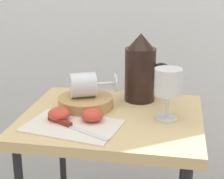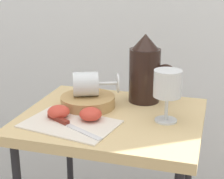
{
  "view_description": "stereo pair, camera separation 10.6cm",
  "coord_description": "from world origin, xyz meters",
  "px_view_note": "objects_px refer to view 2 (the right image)",
  "views": [
    {
      "loc": [
        0.18,
        -0.99,
        1.12
      ],
      "look_at": [
        0.0,
        0.0,
        0.79
      ],
      "focal_mm": 58.74,
      "sensor_mm": 36.0,
      "label": 1
    },
    {
      "loc": [
        0.29,
        -0.97,
        1.12
      ],
      "look_at": [
        0.0,
        0.0,
        0.79
      ],
      "focal_mm": 58.74,
      "sensor_mm": 36.0,
      "label": 2
    }
  ],
  "objects_px": {
    "pitcher": "(145,74)",
    "apple_half_left": "(59,112)",
    "table": "(112,139)",
    "wine_glass_tipped_near": "(87,84)",
    "basket_tray": "(88,101)",
    "knife": "(66,123)",
    "wine_glass_upright": "(167,87)",
    "apple_half_right": "(91,114)"
  },
  "relations": [
    {
      "from": "basket_tray",
      "to": "knife",
      "type": "xyz_separation_m",
      "value": [
        -0.01,
        -0.16,
        -0.01
      ]
    },
    {
      "from": "basket_tray",
      "to": "wine_glass_upright",
      "type": "relative_size",
      "value": 1.13
    },
    {
      "from": "basket_tray",
      "to": "wine_glass_tipped_near",
      "type": "distance_m",
      "value": 0.06
    },
    {
      "from": "basket_tray",
      "to": "knife",
      "type": "relative_size",
      "value": 0.87
    },
    {
      "from": "basket_tray",
      "to": "apple_half_right",
      "type": "bearing_deg",
      "value": -65.95
    },
    {
      "from": "knife",
      "to": "apple_half_right",
      "type": "bearing_deg",
      "value": 41.54
    },
    {
      "from": "basket_tray",
      "to": "apple_half_left",
      "type": "xyz_separation_m",
      "value": [
        -0.05,
        -0.12,
        0.0
      ]
    },
    {
      "from": "wine_glass_tipped_near",
      "to": "apple_half_left",
      "type": "distance_m",
      "value": 0.14
    },
    {
      "from": "wine_glass_upright",
      "to": "apple_half_right",
      "type": "distance_m",
      "value": 0.23
    },
    {
      "from": "wine_glass_tipped_near",
      "to": "basket_tray",
      "type": "bearing_deg",
      "value": -59.63
    },
    {
      "from": "table",
      "to": "pitcher",
      "type": "relative_size",
      "value": 3.19
    },
    {
      "from": "knife",
      "to": "table",
      "type": "bearing_deg",
      "value": 47.67
    },
    {
      "from": "wine_glass_tipped_near",
      "to": "apple_half_left",
      "type": "height_order",
      "value": "wine_glass_tipped_near"
    },
    {
      "from": "pitcher",
      "to": "wine_glass_tipped_near",
      "type": "bearing_deg",
      "value": -148.98
    },
    {
      "from": "pitcher",
      "to": "apple_half_left",
      "type": "xyz_separation_m",
      "value": [
        -0.21,
        -0.22,
        -0.07
      ]
    },
    {
      "from": "pitcher",
      "to": "knife",
      "type": "relative_size",
      "value": 1.13
    },
    {
      "from": "wine_glass_tipped_near",
      "to": "table",
      "type": "bearing_deg",
      "value": -27.58
    },
    {
      "from": "pitcher",
      "to": "basket_tray",
      "type": "bearing_deg",
      "value": -147.16
    },
    {
      "from": "pitcher",
      "to": "apple_half_right",
      "type": "relative_size",
      "value": 3.45
    },
    {
      "from": "apple_half_left",
      "to": "knife",
      "type": "xyz_separation_m",
      "value": [
        0.04,
        -0.04,
        -0.01
      ]
    },
    {
      "from": "wine_glass_tipped_near",
      "to": "knife",
      "type": "distance_m",
      "value": 0.17
    },
    {
      "from": "apple_half_right",
      "to": "table",
      "type": "bearing_deg",
      "value": 53.67
    },
    {
      "from": "basket_tray",
      "to": "knife",
      "type": "height_order",
      "value": "basket_tray"
    },
    {
      "from": "pitcher",
      "to": "knife",
      "type": "height_order",
      "value": "pitcher"
    },
    {
      "from": "knife",
      "to": "wine_glass_upright",
      "type": "bearing_deg",
      "value": 22.44
    },
    {
      "from": "table",
      "to": "basket_tray",
      "type": "height_order",
      "value": "basket_tray"
    },
    {
      "from": "wine_glass_upright",
      "to": "apple_half_right",
      "type": "bearing_deg",
      "value": -164.12
    },
    {
      "from": "wine_glass_upright",
      "to": "wine_glass_tipped_near",
      "type": "distance_m",
      "value": 0.26
    },
    {
      "from": "apple_half_right",
      "to": "knife",
      "type": "relative_size",
      "value": 0.33
    },
    {
      "from": "apple_half_left",
      "to": "table",
      "type": "bearing_deg",
      "value": 26.75
    },
    {
      "from": "apple_half_right",
      "to": "pitcher",
      "type": "bearing_deg",
      "value": 61.84
    },
    {
      "from": "wine_glass_tipped_near",
      "to": "apple_half_left",
      "type": "relative_size",
      "value": 2.44
    },
    {
      "from": "pitcher",
      "to": "apple_half_left",
      "type": "bearing_deg",
      "value": -133.46
    },
    {
      "from": "table",
      "to": "wine_glass_tipped_near",
      "type": "distance_m",
      "value": 0.19
    },
    {
      "from": "table",
      "to": "apple_half_right",
      "type": "relative_size",
      "value": 11.01
    },
    {
      "from": "table",
      "to": "wine_glass_upright",
      "type": "height_order",
      "value": "wine_glass_upright"
    },
    {
      "from": "basket_tray",
      "to": "knife",
      "type": "distance_m",
      "value": 0.16
    },
    {
      "from": "pitcher",
      "to": "apple_half_right",
      "type": "distance_m",
      "value": 0.25
    },
    {
      "from": "table",
      "to": "wine_glass_upright",
      "type": "bearing_deg",
      "value": -1.06
    },
    {
      "from": "basket_tray",
      "to": "wine_glass_tipped_near",
      "type": "height_order",
      "value": "wine_glass_tipped_near"
    },
    {
      "from": "table",
      "to": "wine_glass_upright",
      "type": "distance_m",
      "value": 0.24
    },
    {
      "from": "wine_glass_upright",
      "to": "wine_glass_tipped_near",
      "type": "height_order",
      "value": "wine_glass_upright"
    }
  ]
}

